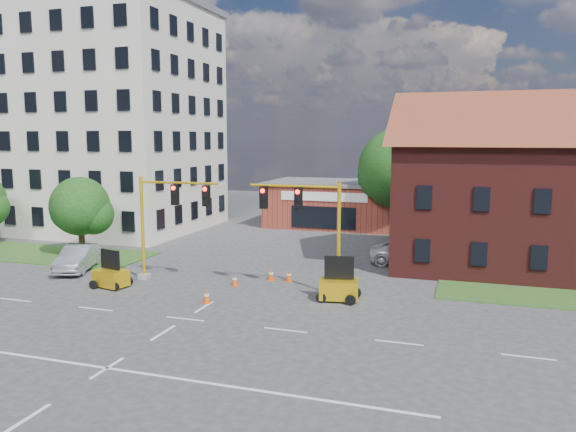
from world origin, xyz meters
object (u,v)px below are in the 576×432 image
object	(u,v)px
signal_mast_west	(166,216)
pickup_white	(412,254)
signal_mast_east	(309,223)
trailer_east	(339,287)
trailer_west	(111,276)

from	to	relation	value
signal_mast_west	pickup_white	world-z (taller)	signal_mast_west
signal_mast_west	signal_mast_east	bearing A→B (deg)	0.00
signal_mast_west	trailer_east	size ratio (longest dim) A/B	2.75
trailer_east	signal_mast_west	bearing A→B (deg)	166.32
trailer_east	pickup_white	world-z (taller)	trailer_east
trailer_east	signal_mast_east	bearing A→B (deg)	148.41
trailer_west	signal_mast_east	bearing A→B (deg)	25.01
signal_mast_west	trailer_west	bearing A→B (deg)	-136.41
trailer_west	trailer_east	bearing A→B (deg)	20.12
pickup_white	signal_mast_west	bearing A→B (deg)	118.61
signal_mast_east	pickup_white	size ratio (longest dim) A/B	1.10
signal_mast_east	trailer_east	size ratio (longest dim) A/B	2.75
signal_mast_west	trailer_west	distance (m)	4.63
signal_mast_east	pickup_white	xyz separation A→B (m)	(4.70, 8.83, -3.14)
signal_mast_east	trailer_west	xyz separation A→B (m)	(-11.09, -2.26, -3.27)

